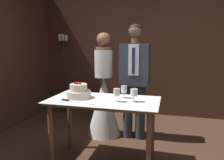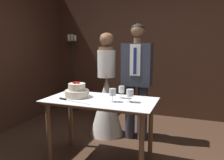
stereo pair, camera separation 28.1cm
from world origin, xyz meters
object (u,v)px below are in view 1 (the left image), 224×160
object	(u,v)px
cake_knife	(71,101)
wine_glass_middle	(124,90)
wine_glass_far	(134,93)
candle_stand	(64,72)
wine_glass_near	(117,92)
tiered_cake	(79,92)
bride	(104,98)
groom	(135,76)
cake_table	(103,108)

from	to	relation	value
cake_knife	wine_glass_middle	xyz separation A→B (m)	(0.55, 0.33, 0.10)
cake_knife	wine_glass_far	size ratio (longest dim) A/B	2.97
cake_knife	wine_glass_far	xyz separation A→B (m)	(0.70, 0.18, 0.10)
wine_glass_far	candle_stand	distance (m)	2.59
cake_knife	wine_glass_near	size ratio (longest dim) A/B	2.88
wine_glass_middle	cake_knife	bearing A→B (deg)	-148.94
candle_stand	tiered_cake	bearing A→B (deg)	-58.24
bride	groom	world-z (taller)	groom
bride	groom	size ratio (longest dim) A/B	0.93
cake_table	wine_glass_far	bearing A→B (deg)	-0.71
wine_glass_near	bride	xyz separation A→B (m)	(-0.43, 0.88, -0.30)
wine_glass_far	cake_table	bearing A→B (deg)	179.29
groom	candle_stand	xyz separation A→B (m)	(-1.69, 1.01, -0.11)
cake_knife	wine_glass_near	xyz separation A→B (m)	(0.50, 0.13, 0.10)
tiered_cake	bride	world-z (taller)	bride
tiered_cake	wine_glass_far	size ratio (longest dim) A/B	2.00
cake_table	candle_stand	world-z (taller)	candle_stand
tiered_cake	candle_stand	distance (m)	2.15
cake_table	bride	size ratio (longest dim) A/B	0.81
groom	candle_stand	size ratio (longest dim) A/B	1.04
wine_glass_far	wine_glass_middle	bearing A→B (deg)	135.13
wine_glass_near	groom	xyz separation A→B (m)	(0.07, 0.88, 0.07)
tiered_cake	wine_glass_far	world-z (taller)	tiered_cake
wine_glass_far	bride	size ratio (longest dim) A/B	0.09
candle_stand	cake_table	bearing A→B (deg)	-51.69
wine_glass_near	wine_glass_middle	size ratio (longest dim) A/B	1.02
tiered_cake	wine_glass_near	bearing A→B (deg)	-7.49
tiered_cake	groom	size ratio (longest dim) A/B	0.17
cake_table	candle_stand	distance (m)	2.34
wine_glass_near	candle_stand	world-z (taller)	candle_stand
bride	candle_stand	world-z (taller)	candle_stand
cake_table	cake_knife	xyz separation A→B (m)	(-0.32, -0.19, 0.12)
groom	cake_knife	bearing A→B (deg)	-119.52
wine_glass_middle	wine_glass_far	world-z (taller)	wine_glass_middle
cake_table	cake_knife	bearing A→B (deg)	-150.13
cake_knife	tiered_cake	bearing A→B (deg)	100.47
tiered_cake	wine_glass_far	xyz separation A→B (m)	(0.69, -0.01, 0.03)
bride	wine_glass_far	bearing A→B (deg)	-53.23
tiered_cake	wine_glass_far	distance (m)	0.69
wine_glass_near	candle_stand	size ratio (longest dim) A/B	0.09
tiered_cake	candle_stand	bearing A→B (deg)	121.76
bride	groom	bearing A→B (deg)	-0.08
cake_knife	wine_glass_far	world-z (taller)	wine_glass_far
wine_glass_near	wine_glass_far	bearing A→B (deg)	14.96
wine_glass_middle	groom	size ratio (longest dim) A/B	0.09
bride	tiered_cake	bearing A→B (deg)	-95.26
cake_knife	wine_glass_middle	bearing A→B (deg)	43.03
tiered_cake	bride	size ratio (longest dim) A/B	0.18
tiered_cake	bride	bearing A→B (deg)	84.74
cake_table	tiered_cake	bearing A→B (deg)	178.22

